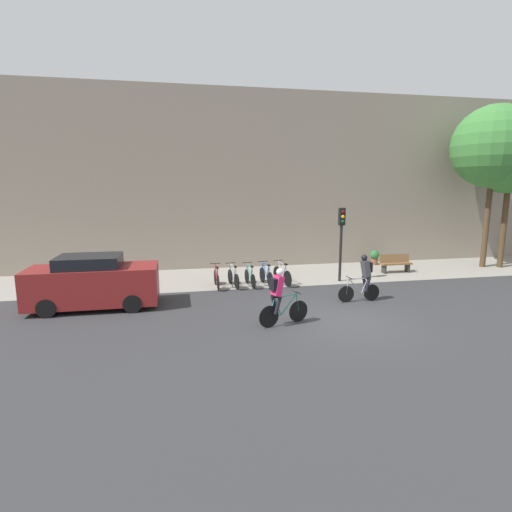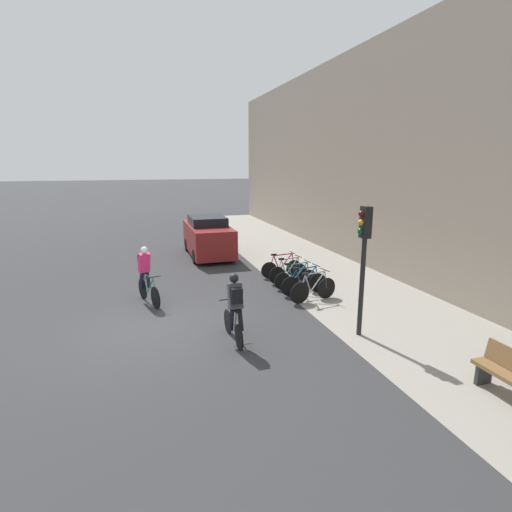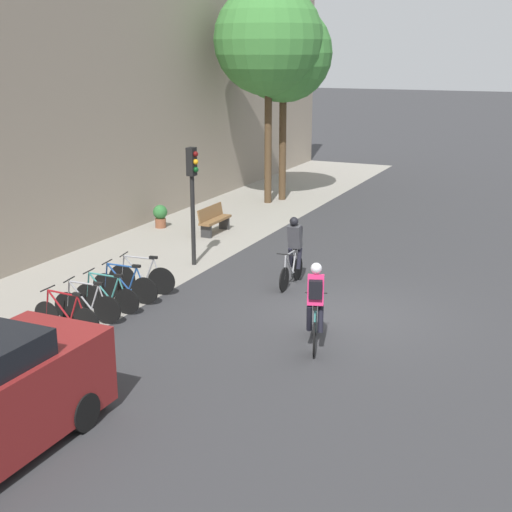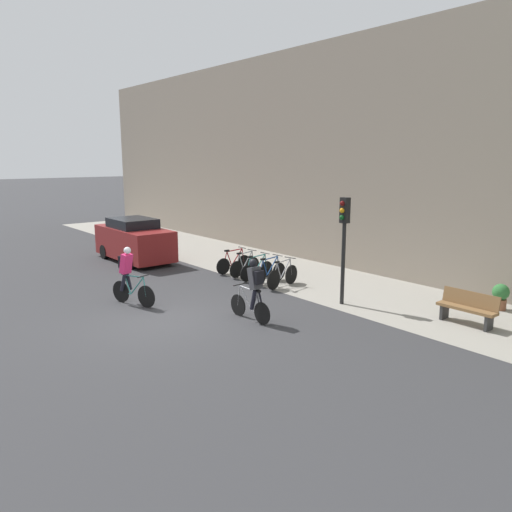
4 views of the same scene
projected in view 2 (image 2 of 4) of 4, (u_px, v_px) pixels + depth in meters
ground at (150, 328)px, 10.58m from camera, size 200.00×200.00×0.00m
kerb_strip at (372, 302)px, 12.49m from camera, size 44.00×4.50×0.01m
building_facade at (455, 155)px, 12.20m from camera, size 44.00×0.60×8.96m
cyclist_pink at (146, 273)px, 12.33m from camera, size 1.68×0.66×1.78m
cyclist_grey at (235, 307)px, 9.43m from camera, size 1.64×0.46×1.75m
parked_bike_0 at (282, 267)px, 15.18m from camera, size 0.46×1.64×0.95m
parked_bike_1 at (288, 272)px, 14.52m from camera, size 0.46×1.58×0.95m
parked_bike_2 at (296, 277)px, 13.86m from camera, size 0.46×1.63×0.94m
parked_bike_3 at (304, 283)px, 13.19m from camera, size 0.46×1.69×0.96m
parked_bike_4 at (313, 289)px, 12.53m from camera, size 0.50×1.69×0.98m
traffic_light_pole at (364, 247)px, 9.63m from camera, size 0.26×0.30×3.26m
parked_car at (208, 237)px, 18.64m from camera, size 4.30×1.84×1.85m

